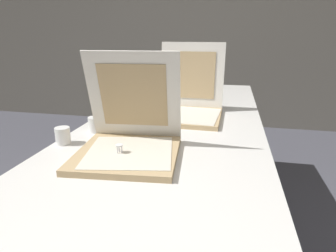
# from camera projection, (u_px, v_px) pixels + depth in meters

# --- Properties ---
(wall_back) EXTENTS (10.00, 0.10, 2.60)m
(wall_back) POSITION_uv_depth(u_px,v_px,m) (212.00, 22.00, 3.59)
(wall_back) COLOR gray
(wall_back) RESTS_ON ground
(table) EXTENTS (0.86, 2.47, 0.75)m
(table) POSITION_uv_depth(u_px,v_px,m) (172.00, 135.00, 1.42)
(table) COLOR silver
(table) RESTS_ON ground
(pizza_box_front) EXTENTS (0.39, 0.40, 0.37)m
(pizza_box_front) POSITION_uv_depth(u_px,v_px,m) (129.00, 140.00, 1.07)
(pizza_box_front) COLOR tan
(pizza_box_front) RESTS_ON table
(pizza_box_middle) EXTENTS (0.37, 0.41, 0.38)m
(pizza_box_middle) POSITION_uv_depth(u_px,v_px,m) (187.00, 106.00, 1.56)
(pizza_box_middle) COLOR tan
(pizza_box_middle) RESTS_ON table
(cup_white_near_left) EXTENTS (0.06, 0.06, 0.07)m
(cup_white_near_left) POSITION_uv_depth(u_px,v_px,m) (63.00, 136.00, 1.18)
(cup_white_near_left) COLOR white
(cup_white_near_left) RESTS_ON table
(cup_white_near_center) EXTENTS (0.06, 0.06, 0.07)m
(cup_white_near_center) POSITION_uv_depth(u_px,v_px,m) (95.00, 124.00, 1.32)
(cup_white_near_center) COLOR white
(cup_white_near_center) RESTS_ON table
(cup_white_far) EXTENTS (0.06, 0.06, 0.07)m
(cup_white_far) POSITION_uv_depth(u_px,v_px,m) (155.00, 99.00, 1.83)
(cup_white_far) COLOR white
(cup_white_far) RESTS_ON table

